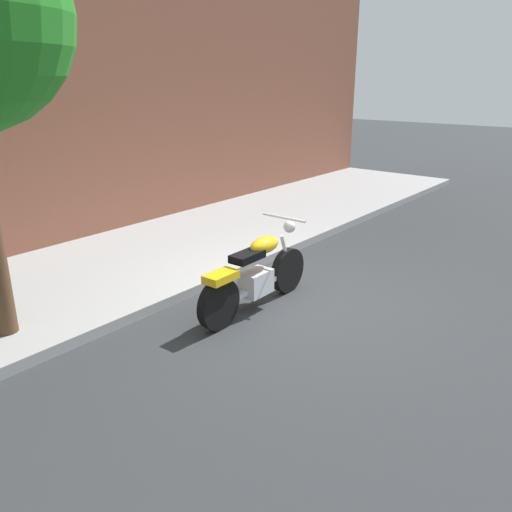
{
  "coord_description": "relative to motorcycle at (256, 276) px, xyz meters",
  "views": [
    {
      "loc": [
        -5.32,
        -3.65,
        2.94
      ],
      "look_at": [
        -0.46,
        0.29,
        0.75
      ],
      "focal_mm": 35.84,
      "sensor_mm": 36.0,
      "label": 1
    }
  ],
  "objects": [
    {
      "name": "motorcycle",
      "position": [
        0.0,
        0.0,
        0.0
      ],
      "size": [
        2.13,
        0.7,
        1.15
      ],
      "color": "black",
      "rests_on": "ground"
    },
    {
      "name": "sidewalk",
      "position": [
        0.46,
        2.58,
        -0.4
      ],
      "size": [
        19.34,
        3.29,
        0.14
      ],
      "primitive_type": "cube",
      "color": "#9F9F9F",
      "rests_on": "ground"
    },
    {
      "name": "ground_plane",
      "position": [
        0.46,
        -0.29,
        -0.47
      ],
      "size": [
        60.0,
        60.0,
        0.0
      ],
      "primitive_type": "plane",
      "color": "#303335"
    }
  ]
}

